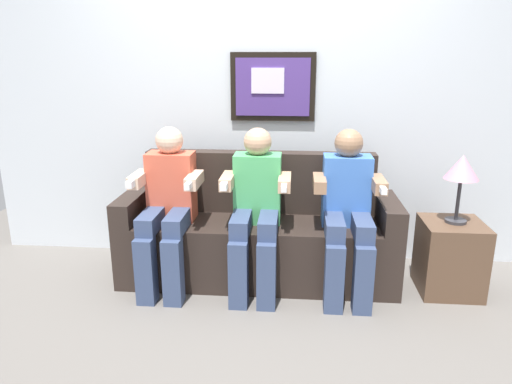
# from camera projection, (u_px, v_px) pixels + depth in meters

# --- Properties ---
(ground_plane) EXTENTS (5.66, 5.66, 0.00)m
(ground_plane) POSITION_uv_depth(u_px,v_px,m) (254.00, 297.00, 3.18)
(ground_plane) COLOR #66605B
(back_wall_assembly) EXTENTS (4.35, 0.10, 2.60)m
(back_wall_assembly) POSITION_uv_depth(u_px,v_px,m) (263.00, 93.00, 3.55)
(back_wall_assembly) COLOR silver
(back_wall_assembly) RESTS_ON ground_plane
(couch) EXTENTS (1.95, 0.58, 0.90)m
(couch) POSITION_uv_depth(u_px,v_px,m) (258.00, 237.00, 3.40)
(couch) COLOR #2D231E
(couch) RESTS_ON ground_plane
(person_on_left) EXTENTS (0.46, 0.56, 1.11)m
(person_on_left) POSITION_uv_depth(u_px,v_px,m) (168.00, 203.00, 3.21)
(person_on_left) COLOR #D8593F
(person_on_left) RESTS_ON ground_plane
(person_in_middle) EXTENTS (0.46, 0.56, 1.11)m
(person_in_middle) POSITION_uv_depth(u_px,v_px,m) (256.00, 205.00, 3.16)
(person_in_middle) COLOR #4CB266
(person_in_middle) RESTS_ON ground_plane
(person_on_right) EXTENTS (0.46, 0.56, 1.11)m
(person_on_right) POSITION_uv_depth(u_px,v_px,m) (347.00, 207.00, 3.11)
(person_on_right) COLOR #3F72CC
(person_on_right) RESTS_ON ground_plane
(side_table_right) EXTENTS (0.40, 0.40, 0.50)m
(side_table_right) POSITION_uv_depth(u_px,v_px,m) (450.00, 257.00, 3.21)
(side_table_right) COLOR brown
(side_table_right) RESTS_ON ground_plane
(table_lamp) EXTENTS (0.22, 0.22, 0.46)m
(table_lamp) POSITION_uv_depth(u_px,v_px,m) (462.00, 170.00, 3.04)
(table_lamp) COLOR #333338
(table_lamp) RESTS_ON side_table_right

